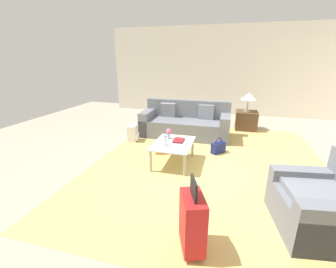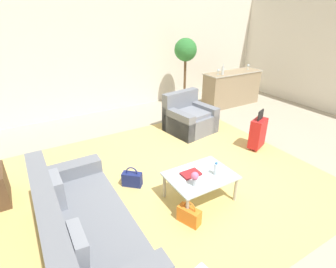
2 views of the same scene
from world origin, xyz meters
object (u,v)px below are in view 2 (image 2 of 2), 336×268
Objects in this scene: water_bottle at (216,169)px; bar_console at (232,88)px; handbag_navy at (132,179)px; coffee_table_book at (191,174)px; flower_vase at (195,177)px; couch at (80,233)px; potted_ficus at (185,61)px; armchair at (188,119)px; wine_bottle_clear at (223,70)px; coffee_table at (200,178)px; wine_glass_leftmost at (218,71)px; wine_glass_left_of_centre at (248,66)px; handbag_orange at (189,215)px; suitcase_red at (258,133)px.

water_bottle is 0.11× the size of bar_console.
bar_console is 4.84m from handbag_navy.
handbag_navy is at bearing -151.90° from bar_console.
flower_vase is (-0.10, -0.23, 0.11)m from coffee_table_book.
couch is 5.61m from potted_ficus.
flower_vase is at bearing -123.00° from armchair.
bar_console is at bearing 12.40° from wine_bottle_clear.
flower_vase is (-0.42, -0.05, 0.03)m from water_bottle.
potted_ficus reaches higher than handbag_navy.
water_bottle is at bearing -132.04° from wine_bottle_clear.
coffee_table is at bearing -120.67° from armchair.
coffee_table_book is 4.27m from wine_glass_leftmost.
wine_glass_left_of_centre is (4.24, 3.05, 0.66)m from coffee_table_book.
handbag_navy is at bearing 132.47° from coffee_table.
wine_bottle_clear is (3.10, 2.91, 0.67)m from coffee_table_book.
couch is 7.61× the size of wine_bottle_clear.
wine_glass_left_of_centre is at bearing 18.73° from armchair.
armchair is at bearing 33.35° from handbag_navy.
water_bottle is 0.78m from handbag_orange.
handbag_navy is at bearing 135.91° from water_bottle.
wine_glass_left_of_centre reaches higher than handbag_orange.
flower_vase reaches higher than handbag_navy.
handbag_orange is (-2.43, -1.04, -0.23)m from suitcase_red.
couch is 2.06× the size of armchair.
handbag_orange is (-1.72, -2.51, -0.17)m from armchair.
wine_bottle_clear is at bearing 30.00° from handbag_navy.
coffee_table is 2.12m from suitcase_red.
armchair reaches higher than handbag_orange.
wine_bottle_clear is at bearing 32.84° from couch.
couch is at bearing 178.19° from flower_vase.
wine_glass_left_of_centre is at bearing 37.10° from flower_vase.
wine_bottle_clear reaches higher than bar_console.
wine_bottle_clear is 0.84× the size of handbag_navy.
wine_glass_left_of_centre is (0.62, 0.03, 0.59)m from bar_console.
armchair is 2.53m from coffee_table_book.
potted_ficus is (2.42, 3.85, 0.77)m from flower_vase.
water_bottle is at bearing -117.76° from potted_ficus.
potted_ficus is (2.00, 3.80, 0.80)m from water_bottle.
suitcase_red is (-1.50, -2.40, -0.16)m from bar_console.
potted_ficus is at bearing 163.61° from wine_glass_left_of_centre.
flower_vase is 5.47m from wine_glass_left_of_centre.
suitcase_red reaches higher than coffee_table_book.
wine_glass_leftmost is at bearing 69.53° from suitcase_red.
water_bottle is at bearing -115.59° from armchair.
wine_bottle_clear is 0.84× the size of handbag_orange.
bar_console is 2.14× the size of suitcase_red.
armchair is 3.05m from handbag_orange.
water_bottle is 1.00× the size of flower_vase.
wine_glass_leftmost is (-0.62, -0.05, 0.59)m from bar_console.
water_bottle is 4.37m from potted_ficus.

